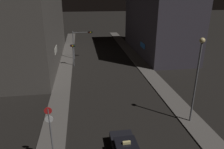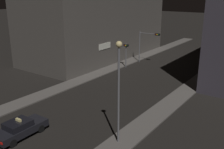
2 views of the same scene
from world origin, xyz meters
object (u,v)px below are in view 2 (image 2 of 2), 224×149
Objects in this scene: traffic_light_overhead at (147,41)px; traffic_light_left_kerb at (126,51)px; street_lamp_near_block at (119,80)px; taxi at (20,128)px.

traffic_light_overhead is 1.38× the size of traffic_light_left_kerb.
street_lamp_near_block is (9.93, -22.60, 1.51)m from traffic_light_overhead.
traffic_light_overhead is 4.46m from traffic_light_left_kerb.
traffic_light_left_kerb is at bearing 121.42° from street_lamp_near_block.
traffic_light_overhead is 0.65× the size of street_lamp_near_block.
taxi is 26.76m from traffic_light_overhead.
street_lamp_near_block is at bearing -58.58° from traffic_light_left_kerb.
street_lamp_near_block is (11.29, -18.48, 2.56)m from traffic_light_left_kerb.
traffic_light_overhead is at bearing 96.26° from taxi.
taxi is 1.20× the size of traffic_light_left_kerb.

